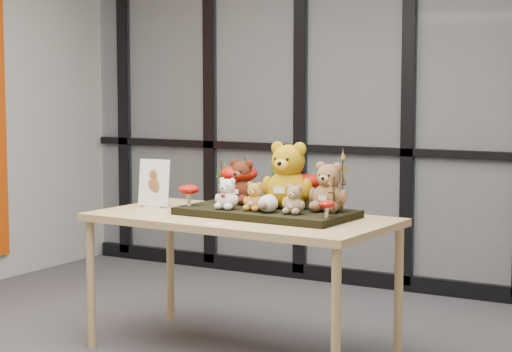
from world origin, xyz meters
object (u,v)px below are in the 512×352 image
Objects in this scene: bear_small_yellow at (255,195)px; plush_cream_hedgehog at (268,203)px; display_table at (241,227)px; bear_beige_small at (294,198)px; bear_brown_medium at (242,179)px; bear_white_bow at (227,192)px; mushroom_back_left at (239,182)px; mushroom_front_left at (189,194)px; bear_pooh_yellow at (289,172)px; bear_tan_back at (329,184)px; mushroom_back_right at (306,189)px; mushroom_front_right at (327,208)px; diorama_tray at (267,213)px; sign_holder at (154,185)px.

plush_cream_hedgehog is (0.10, -0.02, -0.04)m from bear_small_yellow.
display_table is 0.42m from bear_beige_small.
bear_beige_small is (0.47, -0.23, -0.06)m from bear_brown_medium.
mushroom_back_left is (-0.09, 0.28, 0.02)m from bear_white_bow.
bear_pooh_yellow is at bearing 20.09° from mushroom_front_left.
bear_brown_medium reaches higher than mushroom_front_left.
bear_beige_small is at bearing 5.33° from bear_white_bow.
mushroom_back_right is at bearing 160.70° from bear_tan_back.
mushroom_front_right is (0.21, -0.03, -0.04)m from bear_beige_small.
bear_white_bow reaches higher than diorama_tray.
bear_tan_back is at bearing 112.79° from mushroom_front_right.
bear_tan_back is 1.23× the size of mushroom_back_left.
mushroom_back_left is 0.85× the size of sign_holder.
bear_white_bow is (-0.19, -0.12, 0.12)m from diorama_tray.
plush_cream_hedgehog is (0.27, -0.00, -0.04)m from bear_white_bow.
plush_cream_hedgehog is at bearing -38.08° from mushroom_back_left.
diorama_tray reaches higher than display_table.
sign_holder is at bearing -170.33° from mushroom_back_right.
bear_brown_medium is at bearing 122.72° from display_table.
bear_white_bow reaches higher than plush_cream_hedgehog.
plush_cream_hedgehog is (0.21, -0.07, 0.16)m from display_table.
mushroom_front_right reaches higher than display_table.
bear_pooh_yellow is 2.34× the size of bear_small_yellow.
sign_holder is at bearing 177.28° from bear_beige_small.
bear_pooh_yellow is 3.08× the size of mushroom_front_left.
diorama_tray is at bearing -133.89° from bear_pooh_yellow.
bear_brown_medium is 0.32m from bear_small_yellow.
plush_cream_hedgehog is 1.07× the size of mushroom_front_right.
bear_brown_medium is at bearing 159.51° from mushroom_front_right.
mushroom_back_left reaches higher than mushroom_front_left.
bear_tan_back is at bearing -6.27° from mushroom_back_left.
bear_tan_back is 0.23m from bear_beige_small.
bear_beige_small reaches higher than mushroom_front_left.
bear_pooh_yellow is at bearing -3.57° from bear_brown_medium.
bear_brown_medium is 2.13× the size of mushroom_front_left.
mushroom_back_right reaches higher than mushroom_front_left.
bear_beige_small is 0.61× the size of sign_holder.
bear_small_yellow is (-0.11, -0.19, -0.12)m from bear_pooh_yellow.
bear_brown_medium is at bearing 156.68° from bear_beige_small.
mushroom_back_right is (0.08, 0.06, -0.10)m from bear_pooh_yellow.
mushroom_back_right reaches higher than diorama_tray.
mushroom_back_left is 0.54m from sign_holder.
display_table is at bearing -161.15° from bear_tan_back.
mushroom_front_left is (-0.33, -0.05, 0.18)m from display_table.
bear_tan_back is (0.48, 0.14, 0.26)m from display_table.
diorama_tray is 0.15m from bear_small_yellow.
bear_small_yellow is 1.00× the size of bear_beige_small.
bear_small_yellow reaches higher than plush_cream_hedgehog.
mushroom_front_left is at bearing -179.89° from bear_white_bow.
mushroom_back_left reaches higher than bear_white_bow.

